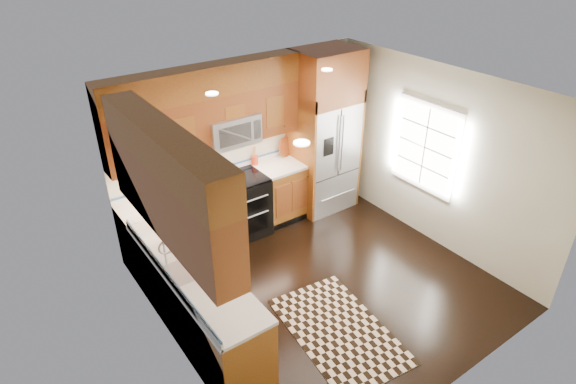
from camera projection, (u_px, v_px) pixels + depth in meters
ground at (323, 284)px, 6.38m from camera, size 4.00×4.00×0.00m
wall_back at (241, 144)px, 7.15m from camera, size 4.00×0.02×2.60m
wall_left at (170, 261)px, 4.73m from camera, size 0.02×4.00×2.60m
wall_right at (437, 158)px, 6.75m from camera, size 0.02×4.00×2.60m
window at (425, 147)px, 6.83m from camera, size 0.04×1.10×1.30m
base_cabinets at (205, 256)px, 6.17m from camera, size 2.85×3.00×0.90m
countertop at (208, 218)px, 6.09m from camera, size 2.86×3.01×0.04m
upper_cabinets at (192, 137)px, 5.56m from camera, size 2.85×3.00×1.15m
range at (241, 207)px, 7.20m from camera, size 0.76×0.67×0.95m
microwave at (232, 130)px, 6.70m from camera, size 0.76×0.40×0.42m
refrigerator at (324, 132)px, 7.54m from camera, size 0.98×0.75×2.60m
sink_faucet at (188, 264)px, 5.17m from camera, size 0.54×0.44×0.37m
rug at (338, 330)px, 5.66m from camera, size 1.20×1.80×0.01m
knife_block at (195, 176)px, 6.79m from camera, size 0.14×0.16×0.28m
utensil_crock at (255, 158)px, 7.33m from camera, size 0.13×0.13×0.30m
cutting_board at (286, 155)px, 7.64m from camera, size 0.41×0.41×0.02m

